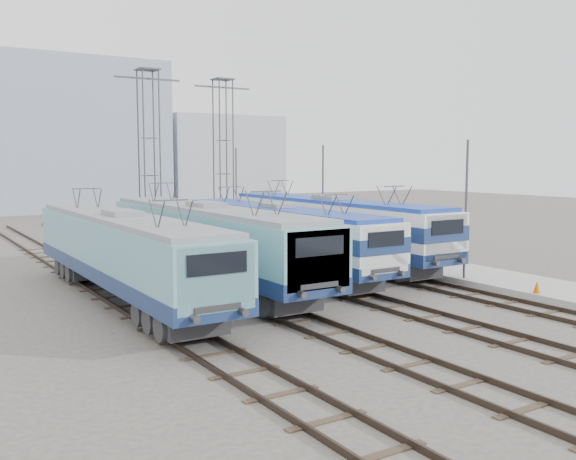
# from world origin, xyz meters

# --- Properties ---
(ground) EXTENTS (160.00, 160.00, 0.00)m
(ground) POSITION_xyz_m (0.00, 0.00, 0.00)
(ground) COLOR #514C47
(platform) EXTENTS (4.00, 70.00, 0.30)m
(platform) POSITION_xyz_m (10.20, 8.00, 0.15)
(platform) COLOR #9E9E99
(platform) RESTS_ON ground
(locomotive_far_left) EXTENTS (2.88, 18.21, 3.43)m
(locomotive_far_left) POSITION_xyz_m (-6.75, 6.60, 2.27)
(locomotive_far_left) COLOR navy
(locomotive_far_left) RESTS_ON ground
(locomotive_center_left) EXTENTS (2.98, 18.81, 3.54)m
(locomotive_center_left) POSITION_xyz_m (-2.25, 7.96, 2.34)
(locomotive_center_left) COLOR navy
(locomotive_center_left) RESTS_ON ground
(locomotive_center_right) EXTENTS (2.77, 17.48, 3.29)m
(locomotive_center_right) POSITION_xyz_m (2.25, 9.01, 2.24)
(locomotive_center_right) COLOR navy
(locomotive_center_right) RESTS_ON ground
(locomotive_far_right) EXTENTS (2.93, 18.53, 3.48)m
(locomotive_far_right) POSITION_xyz_m (6.75, 10.47, 2.36)
(locomotive_far_right) COLOR navy
(locomotive_far_right) RESTS_ON ground
(catenary_tower_west) EXTENTS (4.50, 1.20, 12.00)m
(catenary_tower_west) POSITION_xyz_m (0.00, 22.00, 6.64)
(catenary_tower_west) COLOR #3F4247
(catenary_tower_west) RESTS_ON ground
(catenary_tower_east) EXTENTS (4.50, 1.20, 12.00)m
(catenary_tower_east) POSITION_xyz_m (6.50, 24.00, 6.64)
(catenary_tower_east) COLOR #3F4247
(catenary_tower_east) RESTS_ON ground
(mast_front) EXTENTS (0.12, 0.12, 7.00)m
(mast_front) POSITION_xyz_m (8.60, 2.00, 3.50)
(mast_front) COLOR #3F4247
(mast_front) RESTS_ON ground
(mast_mid) EXTENTS (0.12, 0.12, 7.00)m
(mast_mid) POSITION_xyz_m (8.60, 14.00, 3.50)
(mast_mid) COLOR #3F4247
(mast_mid) RESTS_ON ground
(mast_rear) EXTENTS (0.12, 0.12, 7.00)m
(mast_rear) POSITION_xyz_m (8.60, 26.00, 3.50)
(mast_rear) COLOR #3F4247
(mast_rear) RESTS_ON ground
(safety_cone) EXTENTS (0.32, 0.32, 0.52)m
(safety_cone) POSITION_xyz_m (8.50, -2.22, 0.56)
(safety_cone) COLOR #D15600
(safety_cone) RESTS_ON platform
(building_center) EXTENTS (22.00, 14.00, 18.00)m
(building_center) POSITION_xyz_m (4.00, 62.00, 9.00)
(building_center) COLOR #8894A9
(building_center) RESTS_ON ground
(building_east) EXTENTS (16.00, 12.00, 12.00)m
(building_east) POSITION_xyz_m (24.00, 62.00, 6.00)
(building_east) COLOR #9CA4AF
(building_east) RESTS_ON ground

